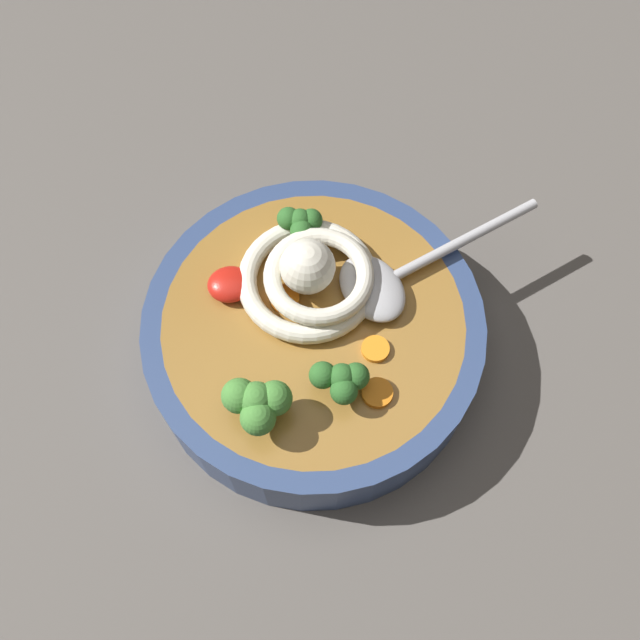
{
  "coord_description": "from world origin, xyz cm",
  "views": [
    {
      "loc": [
        -2.54,
        -19.88,
        55.22
      ],
      "look_at": [
        0.49,
        2.92,
        8.2
      ],
      "focal_mm": 40.08,
      "sensor_mm": 36.0,
      "label": 1
    }
  ],
  "objects": [
    {
      "name": "broccoli_floret_beside_chili",
      "position": [
        -4.58,
        -3.71,
        10.54
      ],
      "size": [
        4.72,
        4.07,
        3.74
      ],
      "color": "#7A9E60",
      "rests_on": "soup_bowl"
    },
    {
      "name": "soup_spoon",
      "position": [
        5.88,
        5.16,
        9.0
      ],
      "size": [
        17.18,
        9.76,
        1.6
      ],
      "rotation": [
        0.0,
        0.0,
        0.39
      ],
      "color": "#B7B7BC",
      "rests_on": "soup_bowl"
    },
    {
      "name": "soup_bowl",
      "position": [
        0.49,
        2.92,
        5.57
      ],
      "size": [
        25.44,
        25.44,
        5.44
      ],
      "color": "#334775",
      "rests_on": "table_slab"
    },
    {
      "name": "noodle_pile",
      "position": [
        0.26,
        5.9,
        9.65
      ],
      "size": [
        11.55,
        11.32,
        4.64
      ],
      "color": "silver",
      "rests_on": "soup_bowl"
    },
    {
      "name": "broccoli_floret_center",
      "position": [
        -0.04,
        10.42,
        9.92
      ],
      "size": [
        3.47,
        2.98,
        2.74
      ],
      "color": "#7A9E60",
      "rests_on": "soup_bowl"
    },
    {
      "name": "broccoli_floret_beside_noodles",
      "position": [
        1.29,
        -2.66,
        10.05
      ],
      "size": [
        3.74,
        3.22,
        2.96
      ],
      "color": "#7A9E60",
      "rests_on": "soup_bowl"
    },
    {
      "name": "table_slab",
      "position": [
        0.0,
        0.0,
        1.38
      ],
      "size": [
        115.33,
        115.33,
        2.76
      ],
      "primitive_type": "cube",
      "color": "#5B5651",
      "rests_on": "ground"
    },
    {
      "name": "carrot_slice_extra_b",
      "position": [
        4.11,
        0.39,
        8.41
      ],
      "size": [
        2.03,
        2.03,
        0.42
      ],
      "primitive_type": "cylinder",
      "color": "orange",
      "rests_on": "soup_bowl"
    },
    {
      "name": "chili_sauce_dollop",
      "position": [
        -5.78,
        6.35,
        8.95
      ],
      "size": [
        3.35,
        3.02,
        1.51
      ],
      "primitive_type": "ellipsoid",
      "color": "red",
      "rests_on": "soup_bowl"
    },
    {
      "name": "carrot_slice_left",
      "position": [
        3.69,
        -3.32,
        8.43
      ],
      "size": [
        2.2,
        2.2,
        0.45
      ],
      "primitive_type": "cylinder",
      "color": "orange",
      "rests_on": "soup_bowl"
    },
    {
      "name": "carrot_slice_right",
      "position": [
        -1.87,
        4.82,
        8.57
      ],
      "size": [
        2.17,
        2.17,
        0.74
      ],
      "primitive_type": "cylinder",
      "color": "orange",
      "rests_on": "soup_bowl"
    }
  ]
}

